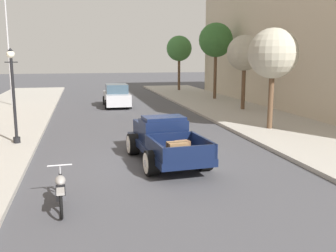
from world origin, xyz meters
The scene contains 10 objects.
ground_plane centered at (0.00, 0.00, 0.00)m, with size 140.00×140.00×0.00m, color #47474C.
hotrod_truck_navy centered at (0.15, 0.01, 0.75)m, with size 2.44×5.03×1.58m.
motorcycle_parked centered at (-3.25, -3.67, 0.44)m, with size 0.62×2.12×0.93m.
car_background_silver centered at (-0.15, 15.09, 0.77)m, with size 1.90×4.31×1.65m.
street_lamp_near centered at (-5.33, 3.40, 2.39)m, with size 0.50×0.32×3.85m.
flagpole centered at (-7.36, 16.55, 5.77)m, with size 1.74×0.16×9.16m.
street_tree_nearest centered at (6.37, 4.06, 3.77)m, with size 2.41×2.41×4.86m.
street_tree_second centered at (7.89, 10.81, 3.83)m, with size 2.32×2.32×4.88m.
street_tree_third centered at (8.20, 17.28, 4.90)m, with size 2.77×2.77×6.17m.
street_tree_farthest centered at (7.31, 25.81, 4.38)m, with size 2.58×2.58×5.55m.
Camera 1 is at (-2.65, -13.03, 3.70)m, focal length 41.03 mm.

